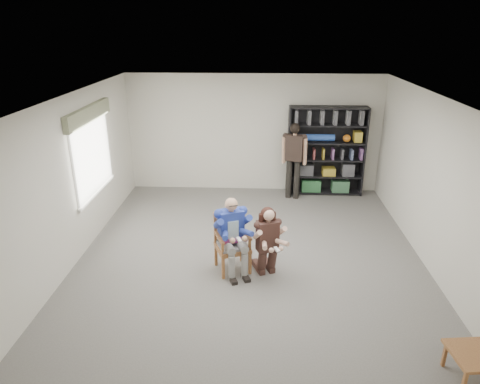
# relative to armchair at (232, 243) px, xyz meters

# --- Properties ---
(room_shell) EXTENTS (6.00, 7.00, 2.80)m
(room_shell) POSITION_rel_armchair_xyz_m (0.28, 0.29, 0.90)
(room_shell) COLOR silver
(room_shell) RESTS_ON ground
(floor) EXTENTS (6.00, 7.00, 0.01)m
(floor) POSITION_rel_armchair_xyz_m (0.28, 0.29, -0.50)
(floor) COLOR #64635D
(floor) RESTS_ON ground
(window_left) EXTENTS (0.16, 2.00, 1.75)m
(window_left) POSITION_rel_armchair_xyz_m (-2.67, 1.29, 1.13)
(window_left) COLOR white
(window_left) RESTS_ON room_shell
(armchair) EXTENTS (0.74, 0.73, 0.99)m
(armchair) POSITION_rel_armchair_xyz_m (0.00, 0.00, 0.00)
(armchair) COLOR brown
(armchair) RESTS_ON floor
(seated_man) EXTENTS (0.80, 0.92, 1.29)m
(seated_man) POSITION_rel_armchair_xyz_m (0.00, 0.00, 0.15)
(seated_man) COLOR navy
(seated_man) RESTS_ON floor
(kneeling_woman) EXTENTS (0.75, 0.92, 1.18)m
(kneeling_woman) POSITION_rel_armchair_xyz_m (0.58, -0.12, 0.09)
(kneeling_woman) COLOR #3A221C
(kneeling_woman) RESTS_ON floor
(bookshelf) EXTENTS (1.80, 0.38, 2.10)m
(bookshelf) POSITION_rel_armchair_xyz_m (1.98, 3.57, 0.55)
(bookshelf) COLOR black
(bookshelf) RESTS_ON floor
(standing_man) EXTENTS (0.61, 0.43, 1.79)m
(standing_man) POSITION_rel_armchair_xyz_m (1.21, 3.23, 0.40)
(standing_man) COLOR black
(standing_man) RESTS_ON floor
(side_table) EXTENTS (0.59, 0.59, 0.37)m
(side_table) POSITION_rel_armchair_xyz_m (2.91, -2.25, -0.31)
(side_table) COLOR brown
(side_table) RESTS_ON floor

